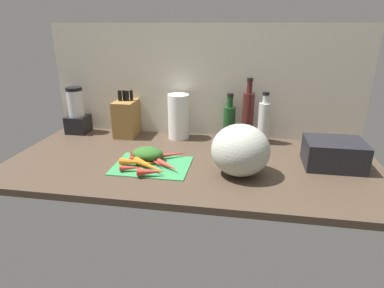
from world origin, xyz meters
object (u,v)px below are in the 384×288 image
object	(u,v)px
winter_squash	(240,150)
paper_towel_roll	(179,117)
blender_appliance	(77,113)
carrot_9	(149,166)
dish_rack	(334,154)
carrot_6	(150,155)
carrot_4	(168,166)
cutting_board	(152,165)
carrot_5	(132,168)
carrot_1	(153,160)
knife_block	(127,118)
bottle_1	(248,116)
bottle_2	(264,122)
carrot_0	(145,156)
carrot_3	(151,172)
carrot_2	(172,155)
carrot_8	(142,153)
carrot_7	(137,162)
bottle_0	(229,121)

from	to	relation	value
winter_squash	paper_towel_roll	distance (cm)	53.75
winter_squash	blender_appliance	world-z (taller)	blender_appliance
carrot_9	dish_rack	distance (cm)	81.24
carrot_6	carrot_4	bearing A→B (deg)	-41.86
cutting_board	carrot_5	xyz separation A→B (cm)	(-6.59, -7.56, 1.63)
carrot_4	winter_squash	world-z (taller)	winter_squash
carrot_1	knife_block	world-z (taller)	knife_block
carrot_9	bottle_1	xyz separation A→B (cm)	(41.06, 45.46, 11.60)
carrot_4	carrot_9	size ratio (longest dim) A/B	0.76
carrot_4	bottle_2	bearing A→B (deg)	44.88
knife_block	winter_squash	bearing A→B (deg)	-32.21
blender_appliance	bottle_1	xyz separation A→B (cm)	(96.53, 1.68, 2.68)
cutting_board	carrot_0	xyz separation A→B (cm)	(-4.79, 5.69, 1.53)
carrot_5	bottle_2	distance (cm)	73.03
carrot_4	bottle_1	xyz separation A→B (cm)	(32.98, 43.31, 11.98)
carrot_3	winter_squash	size ratio (longest dim) A/B	0.47
carrot_2	carrot_8	distance (cm)	14.17
carrot_7	knife_block	distance (cm)	45.78
bottle_2	dish_rack	size ratio (longest dim) A/B	1.11
carrot_7	bottle_1	distance (cm)	64.59
cutting_board	bottle_0	size ratio (longest dim) A/B	1.31
carrot_3	bottle_2	distance (cm)	68.33
carrot_4	bottle_2	distance (cm)	59.09
carrot_3	knife_block	xyz separation A→B (cm)	(-28.32, 49.30, 7.79)
carrot_5	carrot_8	world-z (taller)	carrot_8
carrot_5	blender_appliance	world-z (taller)	blender_appliance
carrot_6	paper_towel_roll	bearing A→B (deg)	77.04
cutting_board	dish_rack	size ratio (longest dim) A/B	1.35
carrot_3	carrot_7	distance (cm)	12.34
blender_appliance	carrot_1	bearing A→B (deg)	-33.71
carrot_6	bottle_0	world-z (taller)	bottle_0
bottle_1	dish_rack	bearing A→B (deg)	-35.55
carrot_6	blender_appliance	world-z (taller)	blender_appliance
winter_squash	knife_block	size ratio (longest dim) A/B	0.95
carrot_2	carrot_7	distance (cm)	17.26
carrot_3	paper_towel_roll	xyz separation A→B (cm)	(1.22, 50.04, 9.69)
paper_towel_roll	carrot_2	bearing A→B (deg)	-84.63
carrot_4	carrot_9	world-z (taller)	carrot_9
carrot_6	knife_block	bearing A→B (deg)	125.52
carrot_8	bottle_1	xyz separation A→B (cm)	(48.37, 32.17, 11.45)
carrot_5	carrot_9	distance (cm)	7.14
carrot_1	carrot_3	bearing A→B (deg)	-76.77
carrot_5	bottle_2	size ratio (longest dim) A/B	0.37
carrot_5	winter_squash	distance (cm)	46.43
carrot_9	bottle_0	distance (cm)	56.53
carrot_6	paper_towel_roll	world-z (taller)	paper_towel_roll
carrot_5	paper_towel_roll	size ratio (longest dim) A/B	0.42
carrot_3	bottle_0	xyz separation A→B (cm)	(28.60, 52.20, 7.74)
carrot_2	winter_squash	xyz separation A→B (cm)	(31.77, -11.27, 8.86)
carrot_6	knife_block	world-z (taller)	knife_block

